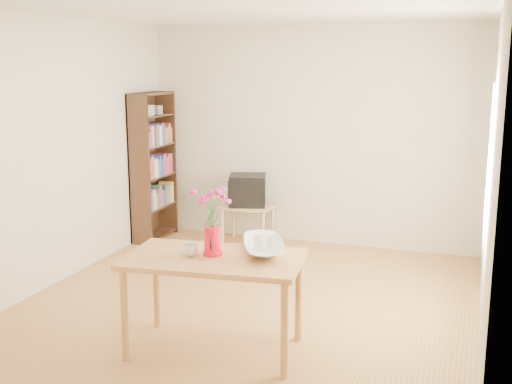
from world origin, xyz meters
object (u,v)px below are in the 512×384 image
at_px(table, 214,268).
at_px(pitcher, 213,242).
at_px(television, 248,190).
at_px(mug, 190,250).
at_px(bowl, 263,224).

distance_m(table, pitcher, 0.20).
bearing_deg(television, mug, -95.65).
bearing_deg(bowl, pitcher, -146.29).
relative_size(pitcher, bowl, 0.49).
relative_size(mug, television, 0.22).
xyz_separation_m(pitcher, mug, (-0.15, -0.08, -0.06)).
bearing_deg(television, bowl, -84.95).
height_order(table, television, television).
xyz_separation_m(table, television, (-0.79, 2.88, -0.01)).
xyz_separation_m(bowl, television, (-1.09, 2.62, -0.31)).
bearing_deg(bowl, television, 112.64).
bearing_deg(television, table, -92.18).
height_order(pitcher, television, pitcher).
xyz_separation_m(mug, television, (-0.62, 2.92, -0.15)).
bearing_deg(pitcher, mug, -170.31).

